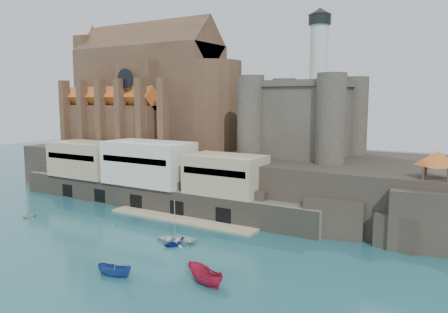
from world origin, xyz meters
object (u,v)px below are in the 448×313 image
castle_keep (305,115)px  boat_2 (115,276)px  church (153,96)px  pavilion (437,160)px

castle_keep → boat_2: (-5.93, -47.24, -18.31)m
church → pavilion: (66.13, -15.85, -9.40)m
pavilion → castle_keep: bearing=149.8°
church → castle_keep: bearing=-1.1°
church → castle_keep: size_ratio=1.60×
castle_keep → pavilion: 30.50m
castle_keep → boat_2: bearing=-97.2°
castle_keep → boat_2: castle_keep is taller
church → pavilion: bearing=-13.5°
church → pavilion: church is taller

